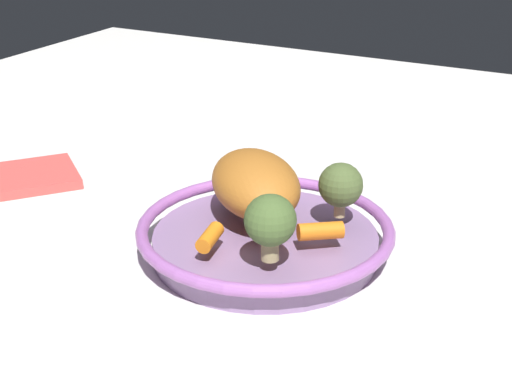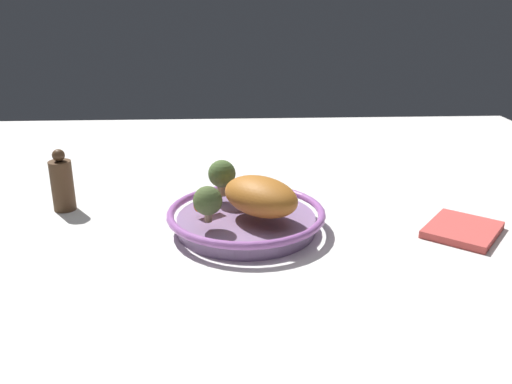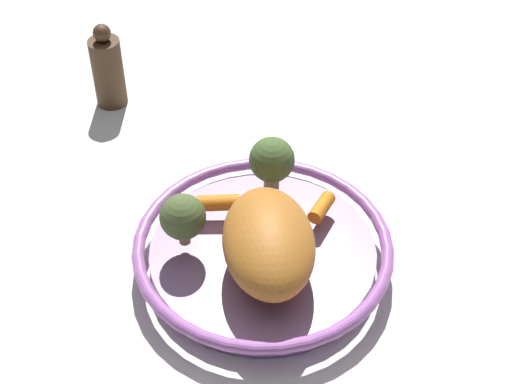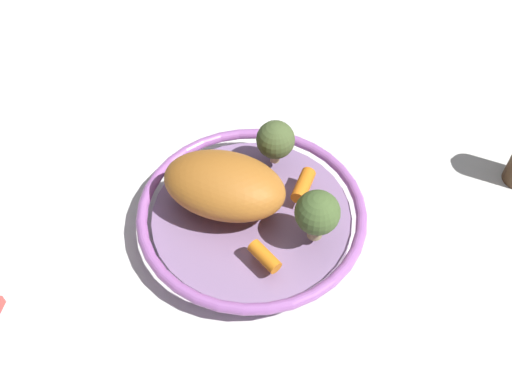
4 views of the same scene
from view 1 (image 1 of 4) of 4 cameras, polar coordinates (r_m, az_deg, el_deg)
ground_plane at (r=0.91m, az=0.68°, el=-4.64°), size 1.94×1.94×0.00m
serving_bowl at (r=0.90m, az=0.68°, el=-3.38°), size 0.30×0.30×0.04m
roast_chicken_piece at (r=0.90m, az=-0.04°, el=0.63°), size 0.18×0.18×0.07m
baby_carrot_center at (r=0.85m, az=4.77°, el=-2.88°), size 0.05×0.05×0.02m
baby_carrot_back at (r=0.84m, az=-3.42°, el=-3.35°), size 0.05×0.02×0.02m
broccoli_floret_edge at (r=0.89m, az=6.25°, el=0.48°), size 0.05×0.05×0.07m
broccoli_floret_large at (r=0.79m, az=1.06°, el=-2.19°), size 0.05×0.05×0.07m
dish_towel at (r=1.15m, az=-16.51°, el=1.05°), size 0.18×0.18×0.01m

